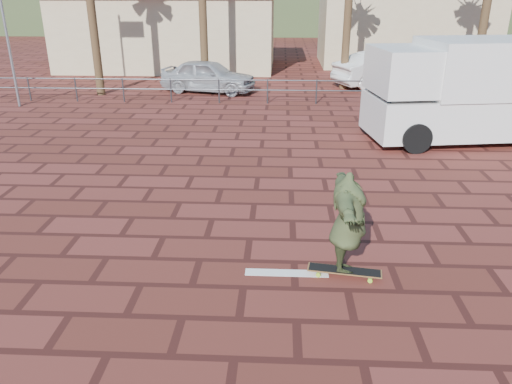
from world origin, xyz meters
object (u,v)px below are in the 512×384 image
skateboarder (348,223)px  campervan (470,89)px  car_white (384,70)px  longboard (344,271)px  car_silver (208,76)px

skateboarder → campervan: (4.63, 8.27, 0.62)m
car_white → campervan: bearing=160.6°
campervan → car_white: 9.12m
skateboarder → longboard: bearing=-150.9°
skateboarder → car_white: bearing=-9.9°
skateboarder → car_silver: 16.16m
car_white → car_silver: bearing=77.7°
skateboarder → car_silver: (-4.41, 15.54, -0.25)m
campervan → longboard: bearing=-127.8°
longboard → car_silver: car_silver is taller
longboard → car_white: (3.81, 17.32, 0.71)m
longboard → car_white: size_ratio=0.26×
longboard → skateboarder: 0.88m
campervan → car_white: (-0.81, 9.05, -0.80)m
car_silver → car_white: car_white is taller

